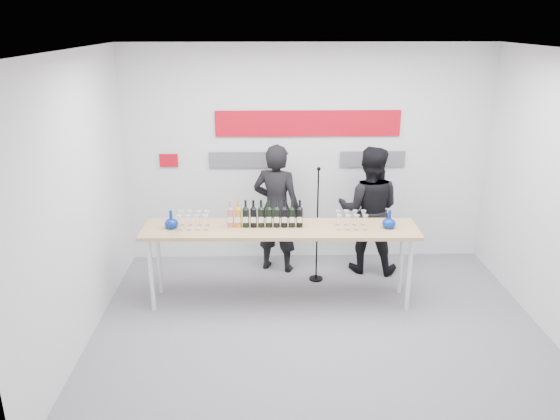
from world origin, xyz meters
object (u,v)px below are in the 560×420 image
Objects in this scene: presenter_left at (276,209)px; presenter_right at (369,210)px; tasting_table at (280,233)px; mic_stand at (317,247)px.

presenter_left is 1.23m from presenter_right.
tasting_table is 1.84× the size of presenter_left.
presenter_right is (1.23, -0.05, -0.01)m from presenter_left.
presenter_left is at bearing 136.35° from mic_stand.
tasting_table is 1.49m from presenter_right.
presenter_right is at bearing 37.34° from tasting_table.
mic_stand is at bearing 163.89° from presenter_left.
mic_stand is (-0.72, -0.31, -0.39)m from presenter_right.
mic_stand is at bearing 36.76° from presenter_right.
presenter_left is at bearing 92.91° from tasting_table.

